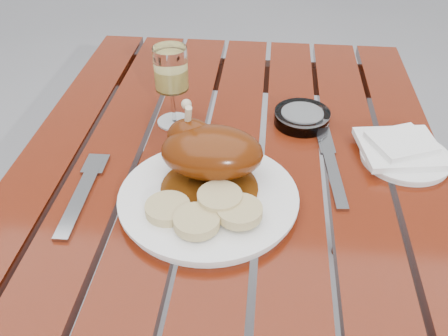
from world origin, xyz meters
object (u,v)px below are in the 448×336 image
Objects in this scene: table at (227,305)px; wine_glass at (172,87)px; dinner_plate at (209,199)px; side_plate at (405,157)px; ashtray at (302,117)px.

wine_glass reaches higher than table.
dinner_plate is at bearing -67.38° from wine_glass.
wine_glass is 0.99× the size of side_plate.
dinner_plate is 1.81× the size of wine_glass.
ashtray reaches higher than dinner_plate.
dinner_plate is 1.80× the size of side_plate.
table is 0.51m from side_plate.
dinner_plate is at bearing -155.79° from side_plate.
table is at bearing 73.12° from dinner_plate.
dinner_plate is 0.38m from side_plate.
ashtray is at bearing 149.62° from side_plate.
ashtray is at bearing 4.87° from wine_glass.
dinner_plate reaches higher than side_plate.
dinner_plate is 2.62× the size of ashtray.
side_plate is (0.45, -0.09, -0.08)m from wine_glass.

